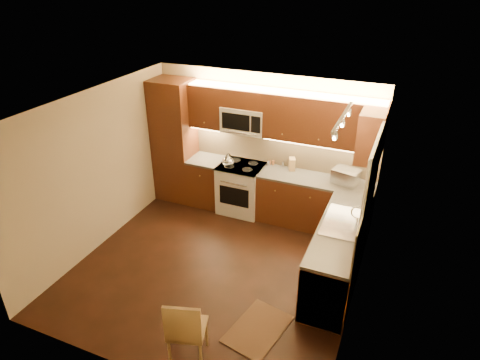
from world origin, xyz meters
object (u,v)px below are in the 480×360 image
at_px(stove, 241,188).
at_px(microwave, 244,119).
at_px(sink, 344,218).
at_px(knife_block, 292,164).
at_px(toaster_oven, 346,176).
at_px(dining_chair, 187,327).
at_px(kettle, 228,160).
at_px(soap_bottle, 370,194).

height_order(stove, microwave, microwave).
distance_m(sink, knife_block, 1.75).
relative_size(stove, toaster_oven, 2.25).
relative_size(stove, dining_chair, 0.99).
xyz_separation_m(kettle, dining_chair, (0.92, -3.15, -0.57)).
relative_size(stove, microwave, 1.21).
xyz_separation_m(sink, soap_bottle, (0.24, 0.79, 0.02)).
relative_size(toaster_oven, soap_bottle, 2.24).
distance_m(stove, kettle, 0.62).
relative_size(microwave, toaster_oven, 1.86).
relative_size(kettle, soap_bottle, 1.26).
bearing_deg(stove, toaster_oven, 1.91).
relative_size(microwave, kettle, 3.30).
bearing_deg(knife_block, sink, -71.98).
bearing_deg(toaster_oven, soap_bottle, -28.73).
bearing_deg(microwave, kettle, -130.09).
distance_m(toaster_oven, knife_block, 0.96).
height_order(microwave, kettle, microwave).
bearing_deg(microwave, stove, -90.00).
xyz_separation_m(sink, dining_chair, (-1.29, -2.13, -0.51)).
bearing_deg(soap_bottle, stove, 177.02).
xyz_separation_m(microwave, kettle, (-0.21, -0.25, -0.68)).
xyz_separation_m(sink, kettle, (-2.21, 1.01, 0.06)).
bearing_deg(kettle, toaster_oven, 13.99).
xyz_separation_m(kettle, toaster_oven, (2.02, 0.17, -0.01)).
xyz_separation_m(sink, knife_block, (-1.14, 1.33, 0.03)).
bearing_deg(knife_block, stove, 170.88).
xyz_separation_m(stove, kettle, (-0.21, -0.11, 0.58)).
bearing_deg(microwave, sink, -32.21).
bearing_deg(dining_chair, microwave, 85.04).
xyz_separation_m(kettle, soap_bottle, (2.45, -0.22, -0.04)).
bearing_deg(sink, toaster_oven, 99.11).
height_order(soap_bottle, dining_chair, soap_bottle).
bearing_deg(sink, knife_block, 130.54).
height_order(kettle, knife_block, kettle).
relative_size(sink, knife_block, 3.99).
relative_size(sink, toaster_oven, 2.10).
height_order(stove, sink, sink).
relative_size(kettle, knife_block, 1.07).
height_order(toaster_oven, knife_block, toaster_oven).
distance_m(stove, toaster_oven, 1.90).
distance_m(kettle, soap_bottle, 2.46).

